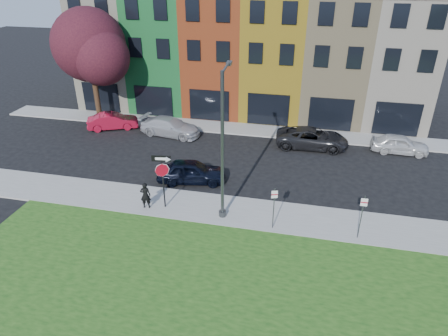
% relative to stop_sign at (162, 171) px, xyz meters
% --- Properties ---
extents(ground, '(120.00, 120.00, 0.00)m').
position_rel_stop_sign_xyz_m(ground, '(4.07, -2.53, -2.40)').
color(ground, black).
rests_on(ground, ground).
extents(sidewalk_near, '(40.00, 3.00, 0.12)m').
position_rel_stop_sign_xyz_m(sidewalk_near, '(6.07, 0.47, -2.34)').
color(sidewalk_near, gray).
rests_on(sidewalk_near, ground).
extents(sidewalk_far, '(40.00, 2.40, 0.12)m').
position_rel_stop_sign_xyz_m(sidewalk_far, '(1.07, 12.47, -2.34)').
color(sidewalk_far, gray).
rests_on(sidewalk_far, ground).
extents(rowhouse_block, '(30.00, 10.12, 10.00)m').
position_rel_stop_sign_xyz_m(rowhouse_block, '(1.57, 18.65, 2.59)').
color(rowhouse_block, '#BDB89D').
rests_on(rowhouse_block, ground).
extents(stop_sign, '(1.04, 0.19, 3.20)m').
position_rel_stop_sign_xyz_m(stop_sign, '(0.00, 0.00, 0.00)').
color(stop_sign, black).
rests_on(stop_sign, sidewalk_near).
extents(man, '(0.74, 0.63, 1.58)m').
position_rel_stop_sign_xyz_m(man, '(-0.99, -0.28, -1.49)').
color(man, black).
rests_on(man, sidewalk_near).
extents(sedan_near, '(3.25, 4.88, 1.45)m').
position_rel_stop_sign_xyz_m(sedan_near, '(0.57, 3.29, -1.67)').
color(sedan_near, black).
rests_on(sedan_near, ground).
extents(parked_car_red, '(4.42, 5.08, 1.33)m').
position_rel_stop_sign_xyz_m(parked_car_red, '(-8.30, 10.37, -1.73)').
color(parked_car_red, maroon).
rests_on(parked_car_red, ground).
extents(parked_car_silver, '(3.33, 5.42, 1.41)m').
position_rel_stop_sign_xyz_m(parked_car_silver, '(-3.23, 10.13, -1.69)').
color(parked_car_silver, '#A3A3A7').
rests_on(parked_car_silver, ground).
extents(parked_car_dark, '(2.78, 5.44, 1.47)m').
position_rel_stop_sign_xyz_m(parked_car_dark, '(7.79, 10.24, -1.66)').
color(parked_car_dark, black).
rests_on(parked_car_dark, ground).
extents(parked_car_white, '(1.80, 4.03, 1.35)m').
position_rel_stop_sign_xyz_m(parked_car_white, '(13.99, 10.65, -1.72)').
color(parked_car_white, silver).
rests_on(parked_car_white, ground).
extents(street_lamp, '(0.47, 2.58, 7.91)m').
position_rel_stop_sign_xyz_m(street_lamp, '(3.34, 0.06, 1.71)').
color(street_lamp, '#414446').
rests_on(street_lamp, sidewalk_near).
extents(parking_sign_a, '(0.31, 0.13, 2.36)m').
position_rel_stop_sign_xyz_m(parking_sign_a, '(6.12, -0.64, -0.82)').
color(parking_sign_a, '#414446').
rests_on(parking_sign_a, sidewalk_near).
extents(parking_sign_b, '(0.32, 0.08, 2.44)m').
position_rel_stop_sign_xyz_m(parking_sign_b, '(10.38, -0.53, -0.78)').
color(parking_sign_b, '#414446').
rests_on(parking_sign_b, sidewalk_near).
extents(tree_purple, '(6.94, 6.07, 9.22)m').
position_rel_stop_sign_xyz_m(tree_purple, '(-10.08, 11.72, 3.89)').
color(tree_purple, black).
rests_on(tree_purple, sidewalk_far).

